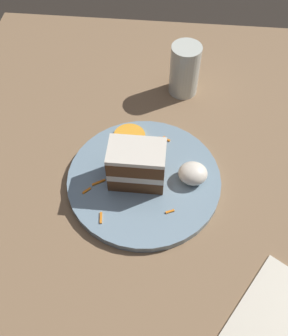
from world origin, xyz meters
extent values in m
plane|color=black|center=(0.00, 0.00, 0.00)|extent=(6.00, 6.00, 0.00)
cube|color=#846647|center=(0.00, 0.00, 0.02)|extent=(1.02, 0.99, 0.03)
cylinder|color=gray|center=(0.05, 0.05, 0.04)|extent=(0.30, 0.30, 0.02)
cube|color=brown|center=(0.07, 0.06, 0.07)|extent=(0.11, 0.07, 0.03)
cube|color=silver|center=(0.07, 0.06, 0.09)|extent=(0.11, 0.07, 0.02)
cube|color=brown|center=(0.07, 0.06, 0.11)|extent=(0.11, 0.07, 0.03)
cube|color=silver|center=(0.07, 0.06, 0.14)|extent=(0.11, 0.07, 0.01)
ellipsoid|color=silver|center=(-0.04, 0.05, 0.07)|extent=(0.06, 0.05, 0.04)
cylinder|color=orange|center=(0.10, -0.05, 0.05)|extent=(0.07, 0.07, 0.01)
cube|color=orange|center=(0.16, 0.09, 0.05)|extent=(0.02, 0.02, 0.00)
cube|color=orange|center=(0.14, 0.07, 0.05)|extent=(0.03, 0.02, 0.00)
cube|color=orange|center=(0.02, -0.03, 0.05)|extent=(0.01, 0.01, 0.00)
cube|color=orange|center=(0.00, 0.12, 0.05)|extent=(0.02, 0.01, 0.00)
cube|color=orange|center=(0.12, -0.02, 0.05)|extent=(0.01, 0.02, 0.00)
cube|color=orange|center=(0.06, -0.02, 0.05)|extent=(0.01, 0.02, 0.00)
cube|color=orange|center=(0.02, -0.05, 0.05)|extent=(0.03, 0.01, 0.00)
cube|color=orange|center=(0.02, -0.05, 0.05)|extent=(0.00, 0.02, 0.00)
cube|color=orange|center=(0.12, 0.15, 0.05)|extent=(0.01, 0.02, 0.00)
cylinder|color=beige|center=(-0.01, -0.22, 0.09)|extent=(0.07, 0.07, 0.12)
cylinder|color=silver|center=(-0.01, -0.22, 0.05)|extent=(0.06, 0.06, 0.04)
cube|color=beige|center=(-0.18, 0.30, 0.03)|extent=(0.20, 0.23, 0.00)
camera|label=1|loc=(0.01, 0.49, 0.68)|focal=42.00mm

